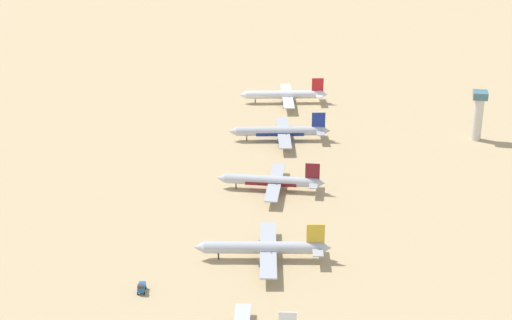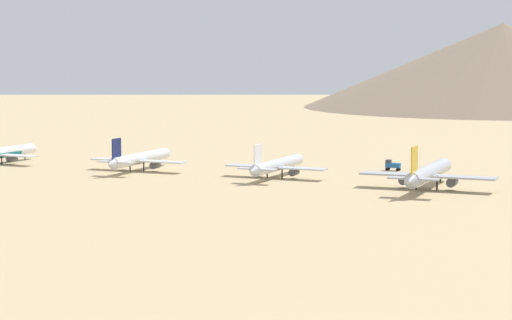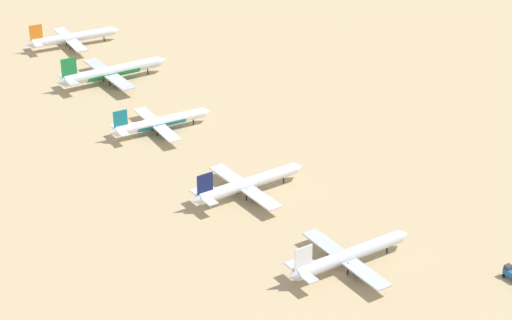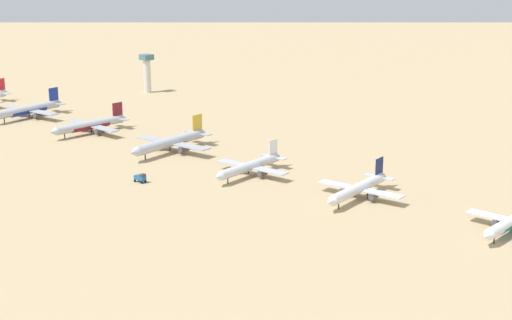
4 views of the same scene
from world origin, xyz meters
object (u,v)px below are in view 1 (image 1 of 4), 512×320
Objects in this scene: parked_jet_0 at (285,95)px; service_truck at (141,287)px; parked_jet_1 at (281,131)px; control_tower at (478,113)px; parked_jet_2 at (272,181)px; parked_jet_3 at (265,248)px.

parked_jet_0 reaches higher than service_truck.
control_tower is (-97.04, -18.03, 9.50)m from parked_jet_1.
parked_jet_0 is 112.37m from parked_jet_2.
parked_jet_2 is at bearing 95.01° from parked_jet_0.
control_tower reaches higher than parked_jet_3.
parked_jet_0 is 0.97× the size of parked_jet_1.
service_truck is 0.21× the size of control_tower.
parked_jet_2 is (-4.38, 57.55, -0.28)m from parked_jet_1.
control_tower is at bearing -127.30° from service_truck.
service_truck is at bearing 52.70° from control_tower.
service_truck is at bearing 83.35° from parked_jet_0.
control_tower is at bearing -169.47° from parked_jet_1.
parked_jet_1 is 150.21m from service_truck.
service_truck is 208.29m from control_tower.
service_truck is (39.74, 29.93, -3.02)m from parked_jet_3.
parked_jet_2 is (-9.81, 111.94, -0.19)m from parked_jet_0.
control_tower is (-125.99, -165.41, 12.34)m from service_truck.
service_truck is (33.33, 89.82, -2.57)m from parked_jet_2.
service_truck is (23.53, 201.76, -2.76)m from parked_jet_0.
parked_jet_0 is 109.15m from control_tower.
parked_jet_2 is 119.98m from control_tower.
parked_jet_3 is at bearing 95.39° from parked_jet_0.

